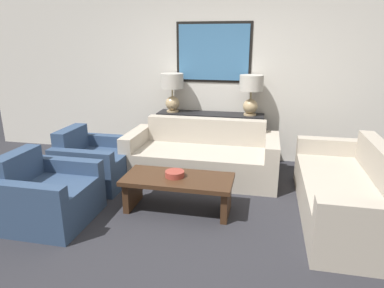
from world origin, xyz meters
The scene contains 11 objects.
ground_plane centered at (0.00, 0.00, 0.00)m, with size 20.00×20.00×0.00m, color #28282D.
back_wall centered at (0.00, 2.38, 1.33)m, with size 8.12×0.12×2.65m.
console_table centered at (0.00, 2.11, 0.39)m, with size 1.67×0.39×0.78m.
table_lamp_left centered at (-0.61, 2.11, 1.17)m, with size 0.36×0.36×0.61m.
table_lamp_right centered at (0.61, 2.11, 1.17)m, with size 0.36×0.36×0.61m.
couch_by_back_wall centered at (0.00, 1.41, 0.28)m, with size 2.10×0.91×0.79m.
couch_by_side centered at (1.80, 0.59, 0.28)m, with size 0.91×2.10×0.79m.
coffee_table centered at (-0.07, 0.35, 0.30)m, with size 1.24×0.57×0.41m.
decorative_bowl centered at (-0.11, 0.35, 0.44)m, with size 0.22×0.22×0.07m.
armchair_near_back_wall centered at (-1.39, 0.87, 0.27)m, with size 0.86×0.88×0.76m.
armchair_near_camera centered at (-1.39, -0.17, 0.27)m, with size 0.86×0.88×0.76m.
Camera 1 is at (0.84, -3.11, 1.89)m, focal length 32.00 mm.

